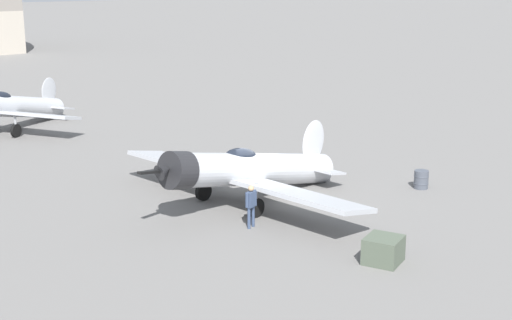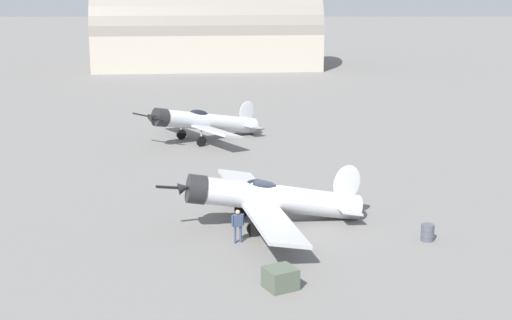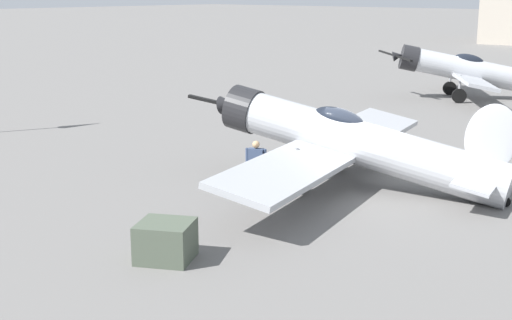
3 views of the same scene
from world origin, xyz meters
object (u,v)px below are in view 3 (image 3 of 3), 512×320
Objects in this scene: airplane_mid_apron at (475,72)px; equipment_crate at (166,241)px; ground_crew_mechanic at (256,162)px; airplane_foreground at (349,142)px.

equipment_crate is (-28.32, -5.15, -1.10)m from airplane_mid_apron.
ground_crew_mechanic is (-22.90, -3.25, -0.53)m from airplane_mid_apron.
ground_crew_mechanic is 1.03× the size of equipment_crate.
equipment_crate is at bearing 174.16° from ground_crew_mechanic.
airplane_mid_apron is 28.81m from equipment_crate.
airplane_foreground is 7.66× the size of ground_crew_mechanic.
ground_crew_mechanic is at bearing 62.92° from airplane_mid_apron.
airplane_mid_apron is 6.04× the size of equipment_crate.
airplane_mid_apron is at bearing 10.31° from equipment_crate.
airplane_foreground is 3.17m from ground_crew_mechanic.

